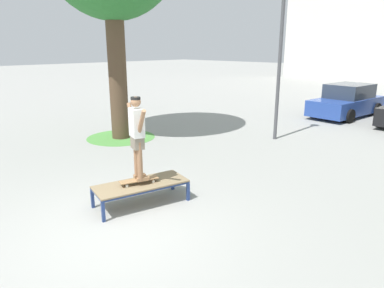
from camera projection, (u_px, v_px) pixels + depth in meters
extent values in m
plane|color=#999993|center=(118.00, 230.00, 6.30)|extent=(120.00, 120.00, 0.00)
cube|color=navy|center=(173.00, 181.00, 8.03)|extent=(0.07, 0.07, 0.38)
cube|color=navy|center=(188.00, 192.00, 7.45)|extent=(0.07, 0.07, 0.38)
cube|color=navy|center=(93.00, 199.00, 7.11)|extent=(0.07, 0.07, 0.38)
cube|color=navy|center=(103.00, 212.00, 6.53)|extent=(0.07, 0.07, 0.38)
cylinder|color=navy|center=(135.00, 180.00, 7.51)|extent=(0.52, 1.85, 0.05)
cylinder|color=navy|center=(148.00, 192.00, 6.93)|extent=(0.52, 1.85, 0.05)
cylinder|color=navy|center=(180.00, 177.00, 7.68)|extent=(0.75, 0.24, 0.05)
cylinder|color=navy|center=(97.00, 195.00, 6.76)|extent=(0.75, 0.24, 0.05)
cube|color=#847051|center=(141.00, 184.00, 7.21)|extent=(1.20, 2.03, 0.03)
cube|color=#9E754C|center=(139.00, 180.00, 7.16)|extent=(0.44, 0.82, 0.02)
cylinder|color=silver|center=(151.00, 179.00, 7.37)|extent=(0.05, 0.06, 0.06)
cylinder|color=silver|center=(153.00, 181.00, 7.24)|extent=(0.05, 0.06, 0.06)
cylinder|color=silver|center=(125.00, 183.00, 7.12)|extent=(0.05, 0.06, 0.06)
cylinder|color=silver|center=(127.00, 186.00, 6.99)|extent=(0.05, 0.06, 0.06)
cylinder|color=#8E6647|center=(137.00, 159.00, 7.14)|extent=(0.11, 0.11, 0.82)
cube|color=#99704C|center=(140.00, 176.00, 7.26)|extent=(0.17, 0.26, 0.07)
cylinder|color=#8E6647|center=(140.00, 162.00, 6.97)|extent=(0.11, 0.11, 0.82)
cube|color=#99704C|center=(143.00, 179.00, 7.09)|extent=(0.17, 0.26, 0.07)
cube|color=#756B5B|center=(137.00, 142.00, 6.95)|extent=(0.35, 0.29, 0.24)
cube|color=silver|center=(137.00, 123.00, 6.84)|extent=(0.41, 0.32, 0.56)
cylinder|color=#8E6647|center=(132.00, 116.00, 7.08)|extent=(0.40, 0.20, 0.52)
cylinder|color=#8E6647|center=(141.00, 122.00, 6.57)|extent=(0.40, 0.20, 0.52)
sphere|color=#8E6647|center=(136.00, 102.00, 6.73)|extent=(0.20, 0.20, 0.20)
cylinder|color=black|center=(135.00, 98.00, 6.72)|extent=(0.19, 0.19, 0.05)
cylinder|color=brown|center=(118.00, 75.00, 12.07)|extent=(0.62, 0.62, 4.43)
cylinder|color=#519342|center=(121.00, 137.00, 12.66)|extent=(2.43, 2.43, 0.01)
cube|color=#28479E|center=(346.00, 106.00, 16.35)|extent=(2.10, 4.35, 0.70)
cube|color=#2D3847|center=(349.00, 91.00, 16.26)|extent=(1.76, 2.24, 0.64)
cylinder|color=black|center=(350.00, 116.00, 14.97)|extent=(0.28, 0.62, 0.60)
cylinder|color=black|center=(314.00, 111.00, 16.23)|extent=(0.28, 0.62, 0.60)
cylinder|color=black|center=(377.00, 109.00, 16.58)|extent=(0.28, 0.62, 0.60)
cylinder|color=black|center=(342.00, 105.00, 17.83)|extent=(0.28, 0.62, 0.60)
cylinder|color=black|center=(380.00, 119.00, 14.28)|extent=(0.24, 0.61, 0.60)
cylinder|color=#4C4C51|center=(280.00, 59.00, 11.73)|extent=(0.12, 0.12, 5.50)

